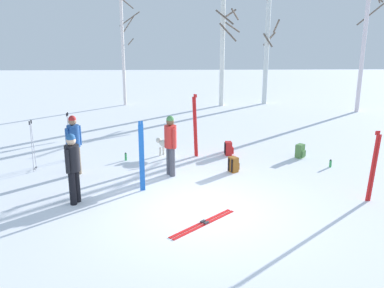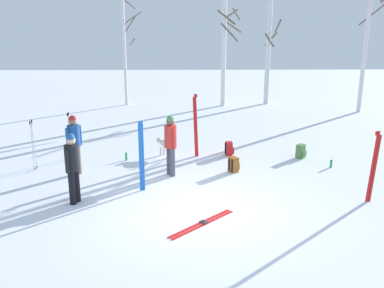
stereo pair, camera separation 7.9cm
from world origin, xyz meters
The scene contains 20 objects.
ground_plane centered at (0.00, 0.00, 0.00)m, with size 60.00×60.00×0.00m, color white.
person_0 centered at (-3.45, 2.46, 0.98)m, with size 0.36×0.43×1.72m.
person_1 centered at (-2.99, 0.47, 0.98)m, with size 0.34×0.50×1.72m.
person_2 centered at (-0.76, 2.36, 0.98)m, with size 0.34×0.46×1.72m.
dog centered at (-0.97, 4.16, 0.39)m, with size 0.71×0.62×0.57m.
ski_pair_planted_0 centered at (-1.46, 1.23, 0.91)m, with size 0.13×0.05×1.83m.
ski_pair_planted_1 centered at (4.10, 0.42, 0.87)m, with size 0.22×0.04×1.75m.
ski_pair_planted_2 centered at (-0.01, 4.14, 1.00)m, with size 0.19×0.15×2.02m.
ski_pair_lying_0 centered at (0.00, -0.72, 0.01)m, with size 1.46×1.43×0.05m.
ski_poles_0 centered at (-3.95, 3.87, 0.80)m, with size 0.07×0.23×1.50m.
ski_poles_1 centered at (-4.73, 2.85, 0.79)m, with size 0.07×0.25×1.49m.
backpack_0 centered at (3.33, 3.87, 0.21)m, with size 0.35×0.34×0.44m.
backpack_1 centered at (1.08, 4.22, 0.21)m, with size 0.30×0.27×0.44m.
backpack_2 centered at (1.05, 2.60, 0.21)m, with size 0.34×0.33×0.44m.
water_bottle_0 centered at (-2.20, 3.73, 0.12)m, with size 0.07×0.07×0.25m.
water_bottle_1 centered at (3.99, 2.92, 0.11)m, with size 0.07×0.07×0.23m.
birch_tree_0 centered at (-3.35, 13.10, 2.80)m, with size 1.14×1.56×5.47m.
birch_tree_1 centered at (1.67, 12.74, 2.85)m, with size 1.29×1.52×5.33m.
birch_tree_2 centered at (3.98, 13.27, 2.72)m, with size 0.79×0.95×5.32m.
birch_tree_3 centered at (8.05, 11.03, 3.76)m, with size 1.33×1.49×7.20m.
Camera 1 is at (-0.45, -9.05, 4.18)m, focal length 39.98 mm.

